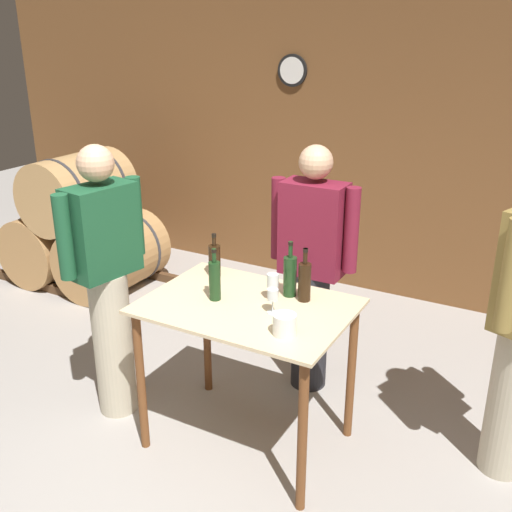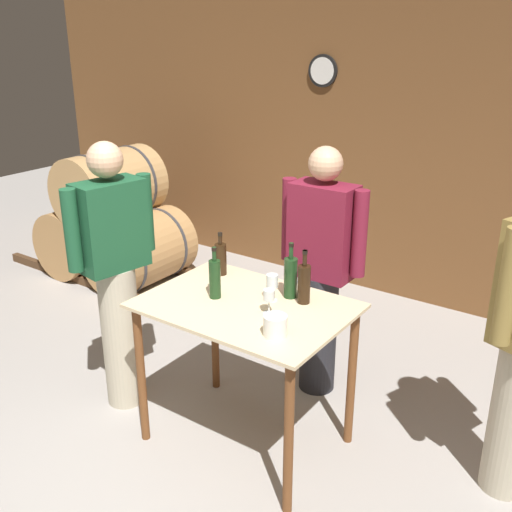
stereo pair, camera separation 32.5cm
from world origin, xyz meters
TOP-DOWN VIEW (x-y plane):
  - ground_plane at (0.00, 0.00)m, footprint 14.00×14.00m
  - back_wall at (-0.00, 2.98)m, footprint 8.40×0.08m
  - barrel_rack at (-2.38, 1.82)m, footprint 2.33×0.89m
  - tasting_table at (0.15, 0.51)m, footprint 1.12×0.80m
  - wine_bottle_far_left at (-0.22, 0.76)m, footprint 0.07×0.07m
  - wine_bottle_left at (-0.04, 0.48)m, footprint 0.07×0.07m
  - wine_bottle_center at (0.30, 0.73)m, footprint 0.08×0.08m
  - wine_bottle_right at (0.40, 0.71)m, footprint 0.07×0.07m
  - wine_glass_near_left at (0.24, 0.63)m, footprint 0.06×0.06m
  - wine_glass_near_center at (0.32, 0.49)m, footprint 0.06×0.06m
  - ice_bucket at (0.48, 0.30)m, footprint 0.12×0.12m
  - person_host at (-0.74, 0.38)m, footprint 0.29×0.58m
  - person_visitor_with_scarf at (0.21, 1.24)m, footprint 0.59×0.24m

SIDE VIEW (x-z plane):
  - ground_plane at x=0.00m, z-range 0.00..0.00m
  - barrel_rack at x=-2.38m, z-range -0.11..1.14m
  - tasting_table at x=0.15m, z-range 0.29..1.19m
  - person_visitor_with_scarf at x=0.21m, z-range 0.05..1.70m
  - person_host at x=-0.74m, z-range 0.05..1.76m
  - ice_bucket at x=0.48m, z-range 0.90..1.01m
  - wine_glass_near_center at x=0.32m, z-range 0.93..1.07m
  - wine_bottle_far_left at x=-0.22m, z-range 0.87..1.14m
  - wine_glass_near_left at x=0.24m, z-range 0.93..1.09m
  - wine_bottle_right at x=0.40m, z-range 0.86..1.17m
  - wine_bottle_left at x=-0.04m, z-range 0.87..1.17m
  - wine_bottle_center at x=0.30m, z-range 0.86..1.18m
  - back_wall at x=0.00m, z-range 0.00..2.70m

